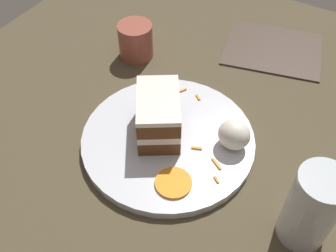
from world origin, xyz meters
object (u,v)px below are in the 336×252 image
object	(u,v)px
drinking_glass	(310,212)
cake_slice	(158,115)
plate	(168,140)
orange_garnish	(173,183)
menu_card	(273,49)
cream_dollop	(234,135)
coffee_mug	(136,40)

from	to	relation	value
drinking_glass	cake_slice	bearing A→B (deg)	-10.82
plate	orange_garnish	xyz separation A→B (m)	(-0.06, 0.08, 0.01)
plate	drinking_glass	world-z (taller)	drinking_glass
drinking_glass	menu_card	world-z (taller)	drinking_glass
drinking_glass	menu_card	size ratio (longest dim) A/B	0.65
drinking_glass	cream_dollop	bearing A→B (deg)	-30.46
cake_slice	orange_garnish	size ratio (longest dim) A/B	2.25
cake_slice	drinking_glass	world-z (taller)	drinking_glass
cake_slice	drinking_glass	size ratio (longest dim) A/B	0.97
menu_card	orange_garnish	bearing A→B (deg)	165.05
cake_slice	drinking_glass	distance (m)	0.28
cake_slice	menu_card	xyz separation A→B (m)	(-0.09, -0.35, -0.05)
plate	menu_card	size ratio (longest dim) A/B	1.45
orange_garnish	drinking_glass	distance (m)	0.21
orange_garnish	drinking_glass	world-z (taller)	drinking_glass
orange_garnish	drinking_glass	size ratio (longest dim) A/B	0.43
plate	menu_card	bearing A→B (deg)	-100.60
cream_dollop	menu_card	xyz separation A→B (m)	(0.04, -0.31, -0.04)
plate	orange_garnish	size ratio (longest dim) A/B	5.12
drinking_glass	plate	bearing A→B (deg)	-10.76
cream_dollop	menu_card	world-z (taller)	cream_dollop
plate	cream_dollop	xyz separation A→B (m)	(-0.11, -0.04, 0.03)
drinking_glass	coffee_mug	world-z (taller)	drinking_glass
plate	coffee_mug	world-z (taller)	coffee_mug
coffee_mug	menu_card	size ratio (longest dim) A/B	0.36
cake_slice	orange_garnish	bearing A→B (deg)	-79.39
menu_card	plate	bearing A→B (deg)	155.63
cake_slice	coffee_mug	size ratio (longest dim) A/B	1.74
plate	cream_dollop	bearing A→B (deg)	-158.85
drinking_glass	coffee_mug	distance (m)	0.50
cake_slice	coffee_mug	bearing A→B (deg)	100.78
coffee_mug	cream_dollop	bearing A→B (deg)	154.30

